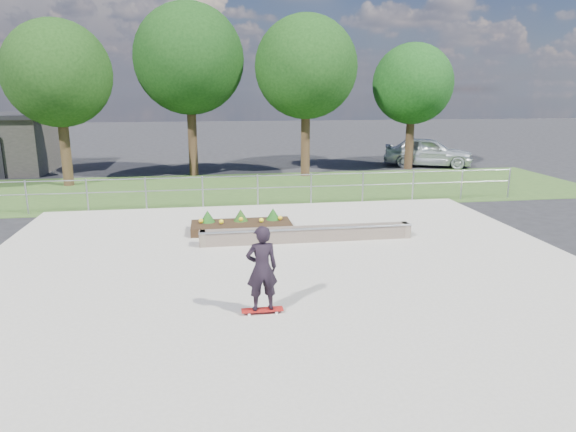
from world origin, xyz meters
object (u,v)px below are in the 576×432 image
(grind_ledge, at_px, (307,234))
(parked_car, at_px, (428,152))
(planter_bed, at_px, (241,224))
(skateboarder, at_px, (262,269))

(grind_ledge, xyz_separation_m, parked_car, (9.49, 13.53, 0.56))
(grind_ledge, xyz_separation_m, planter_bed, (-1.76, 1.41, -0.02))
(grind_ledge, bearing_deg, skateboarder, -110.82)
(planter_bed, xyz_separation_m, skateboarder, (0.01, -6.01, 0.72))
(planter_bed, relative_size, skateboarder, 1.73)
(parked_car, bearing_deg, planter_bed, 160.40)
(parked_car, bearing_deg, skateboarder, 171.46)
(grind_ledge, relative_size, planter_bed, 2.00)
(grind_ledge, height_order, skateboarder, skateboarder)
(planter_bed, bearing_deg, parked_car, 47.14)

